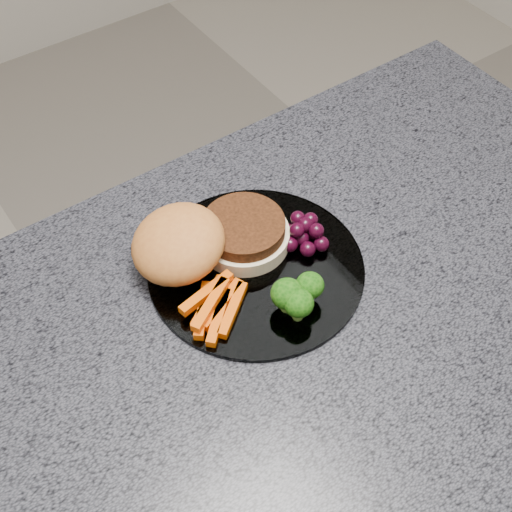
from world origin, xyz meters
The scene contains 7 objects.
island_cabinet centered at (0.00, 0.00, 0.43)m, with size 1.20×0.60×0.86m, color #532E1C.
countertop centered at (0.00, 0.00, 0.88)m, with size 1.20×0.60×0.04m, color #43444C.
plate centered at (0.08, 0.08, 0.90)m, with size 0.26×0.26×0.01m, color white.
burger centered at (0.04, 0.13, 0.93)m, with size 0.21×0.14×0.06m.
carrot_sticks centered at (0.01, 0.05, 0.91)m, with size 0.09×0.08×0.02m.
broccoli centered at (0.08, 0.00, 0.93)m, with size 0.06×0.05×0.04m.
grape_bunch centered at (0.15, 0.08, 0.92)m, with size 0.06×0.06×0.03m.
Camera 1 is at (-0.22, -0.36, 1.57)m, focal length 50.00 mm.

